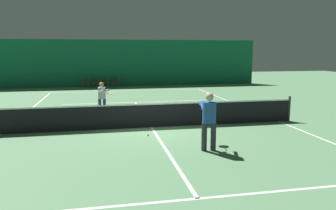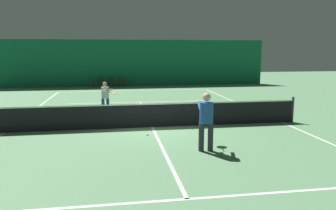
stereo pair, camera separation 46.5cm
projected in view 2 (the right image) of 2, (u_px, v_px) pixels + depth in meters
ground_plane at (152, 127)px, 12.92m from camera, size 60.00×60.00×0.00m
backdrop_curtain at (132, 63)px, 27.46m from camera, size 23.00×0.12×3.85m
court_line_baseline_far at (134, 91)px, 24.51m from camera, size 11.00×0.10×0.00m
court_line_service_far at (140, 102)px, 19.15m from camera, size 8.25×0.10×0.00m
court_line_service_near at (187, 199)px, 6.69m from camera, size 8.25×0.10×0.00m
court_line_sideline_left at (4, 133)px, 12.06m from camera, size 0.10×23.80×0.00m
court_line_sideline_right at (282, 122)px, 13.79m from camera, size 0.10×23.80×0.00m
court_line_centre at (152, 127)px, 12.92m from camera, size 0.10×12.80×0.00m
tennis_net at (152, 114)px, 12.84m from camera, size 12.00×0.10×1.07m
player_near at (206, 117)px, 9.75m from camera, size 0.57×1.43×1.77m
player_far at (106, 95)px, 15.46m from camera, size 0.84×1.31×1.53m
courtside_chair_0 at (95, 81)px, 26.68m from camera, size 0.44×0.44×0.84m
courtside_chair_1 at (104, 81)px, 26.81m from camera, size 0.44×0.44×0.84m
courtside_chair_2 at (114, 81)px, 26.93m from camera, size 0.44×0.44×0.84m
courtside_chair_3 at (124, 81)px, 27.05m from camera, size 0.44×0.44×0.84m
tennis_ball at (147, 135)px, 11.66m from camera, size 0.07×0.07×0.07m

